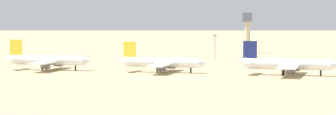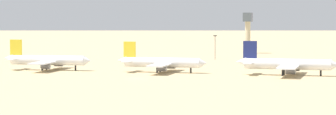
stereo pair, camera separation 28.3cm
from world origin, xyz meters
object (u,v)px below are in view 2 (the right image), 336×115
(parked_jet_yellow_3, at_px, (47,60))
(parked_jet_navy_5, at_px, (286,64))
(parked_jet_yellow_4, at_px, (161,63))
(control_tower, at_px, (248,29))
(light_pole_mid, at_px, (215,45))

(parked_jet_yellow_3, bearing_deg, parked_jet_navy_5, -3.00)
(parked_jet_yellow_3, distance_m, parked_jet_yellow_4, 50.20)
(parked_jet_yellow_3, height_order, parked_jet_navy_5, parked_jet_navy_5)
(parked_jet_yellow_4, relative_size, control_tower, 1.55)
(parked_jet_yellow_4, distance_m, control_tower, 151.83)
(parked_jet_yellow_4, relative_size, light_pole_mid, 2.99)
(parked_jet_yellow_3, xyz_separation_m, parked_jet_yellow_4, (50.14, 2.58, -0.13))
(parked_jet_yellow_4, distance_m, parked_jet_navy_5, 50.82)
(parked_jet_navy_5, xyz_separation_m, light_pole_mid, (-48.63, 85.68, 3.14))
(control_tower, bearing_deg, parked_jet_yellow_4, -92.70)
(light_pole_mid, bearing_deg, parked_jet_yellow_4, -91.44)
(parked_jet_yellow_4, bearing_deg, light_pole_mid, 86.13)
(parked_jet_yellow_4, height_order, parked_jet_navy_5, parked_jet_navy_5)
(parked_jet_navy_5, bearing_deg, parked_jet_yellow_4, 179.70)
(parked_jet_yellow_4, bearing_deg, parked_jet_navy_5, -1.23)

